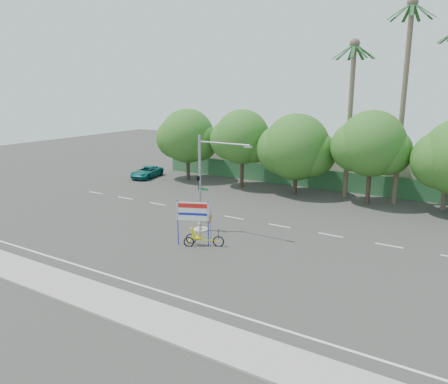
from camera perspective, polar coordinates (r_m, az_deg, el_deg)
The scene contains 14 objects.
ground at distance 27.88m, azimuth -3.58°, elevation -8.09°, with size 120.00×120.00×0.00m, color #33302D.
sidewalk_near at distance 22.74m, azimuth -14.93°, elevation -13.65°, with size 50.00×2.40×0.12m, color gray.
fence at distance 46.08m, azimuth 12.11°, elevation 1.68°, with size 38.00×0.08×2.00m, color #336B3D.
building_left at distance 53.96m, azimuth 3.80°, elevation 4.75°, with size 12.00×8.00×4.00m, color beige.
building_right at distance 48.31m, azimuth 22.96°, elevation 2.41°, with size 14.00×8.00×3.60m, color beige.
tree_far_left at distance 49.05m, azimuth -4.84°, elevation 7.10°, with size 7.14×6.00×7.96m.
tree_left at distance 45.19m, azimuth 2.34°, elevation 6.96°, with size 6.66×5.60×8.07m.
tree_center at distance 42.65m, azimuth 9.38°, elevation 5.58°, with size 7.62×6.40×7.85m.
tree_right at distance 40.40m, azimuth 18.65°, elevation 5.72°, with size 6.90×5.80×8.36m.
palm_tall at distance 41.14m, azimuth 22.56°, elevation 12.85°, with size 3.73×3.79×17.45m.
palm_short at distance 42.18m, azimuth 16.23°, elevation 11.14°, with size 3.73×3.79×14.45m.
traffic_signal at distance 31.31m, azimuth -2.71°, elevation -0.03°, with size 4.72×1.10×7.00m.
trike_billboard at distance 28.92m, azimuth -3.49°, elevation -4.64°, with size 2.94×1.48×3.11m.
pickup_truck at distance 51.36m, azimuth -10.07°, elevation 2.59°, with size 2.17×4.71×1.31m, color #0E6362.
Camera 1 is at (15.15, -21.01, 10.31)m, focal length 35.00 mm.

